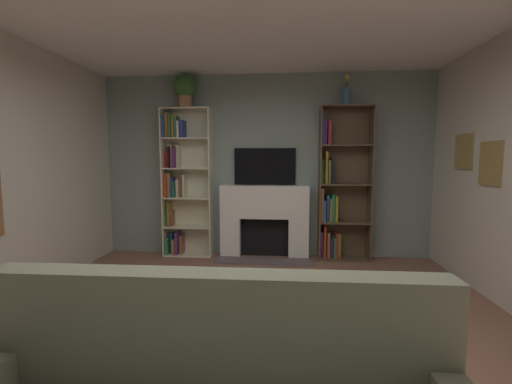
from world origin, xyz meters
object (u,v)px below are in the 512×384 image
object	(u,v)px
fireplace	(264,219)
tv	(265,166)
bookshelf_left	(182,181)
bookshelf_right	(337,191)
potted_plant	(185,89)
coffee_table	(237,336)
vase_with_flowers	(347,94)

from	to	relation	value
fireplace	tv	size ratio (longest dim) A/B	1.54
bookshelf_left	bookshelf_right	world-z (taller)	same
bookshelf_left	potted_plant	size ratio (longest dim) A/B	4.60
bookshelf_right	potted_plant	size ratio (longest dim) A/B	4.60
bookshelf_right	potted_plant	bearing A→B (deg)	-178.95
bookshelf_left	potted_plant	distance (m)	1.36
fireplace	coffee_table	xyz separation A→B (m)	(0.00, -2.97, -0.23)
fireplace	tv	distance (m)	0.79
tv	bookshelf_right	bearing A→B (deg)	-4.24
coffee_table	bookshelf_left	bearing A→B (deg)	112.77
bookshelf_right	coffee_table	xyz separation A→B (m)	(-1.07, -2.99, -0.65)
bookshelf_left	coffee_table	xyz separation A→B (m)	(1.26, -3.00, -0.79)
bookshelf_left	vase_with_flowers	world-z (taller)	vase_with_flowers
bookshelf_left	coffee_table	distance (m)	3.35
bookshelf_right	vase_with_flowers	xyz separation A→B (m)	(0.10, -0.04, 1.39)
potted_plant	coffee_table	world-z (taller)	potted_plant
bookshelf_right	fireplace	bearing A→B (deg)	-178.84
fireplace	potted_plant	bearing A→B (deg)	-179.06
fireplace	bookshelf_right	xyz separation A→B (m)	(1.07, 0.02, 0.42)
fireplace	vase_with_flowers	xyz separation A→B (m)	(1.16, -0.02, 1.81)
fireplace	bookshelf_left	world-z (taller)	bookshelf_left
bookshelf_right	potted_plant	xyz separation A→B (m)	(-2.23, -0.04, 1.50)
fireplace	bookshelf_right	world-z (taller)	bookshelf_right
coffee_table	fireplace	bearing A→B (deg)	90.05
fireplace	bookshelf_left	xyz separation A→B (m)	(-1.26, 0.03, 0.56)
fireplace	bookshelf_left	bearing A→B (deg)	178.59
fireplace	vase_with_flowers	world-z (taller)	vase_with_flowers
potted_plant	coffee_table	xyz separation A→B (m)	(1.17, -2.95, -2.15)
fireplace	vase_with_flowers	bearing A→B (deg)	-0.91
fireplace	coffee_table	world-z (taller)	fireplace
coffee_table	vase_with_flowers	bearing A→B (deg)	68.49
vase_with_flowers	coffee_table	distance (m)	3.77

